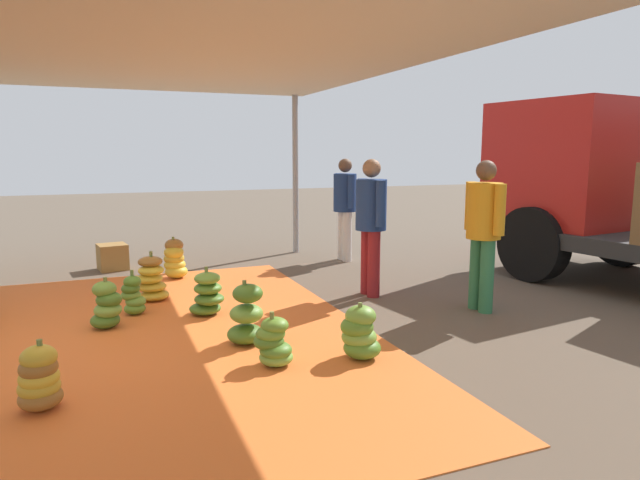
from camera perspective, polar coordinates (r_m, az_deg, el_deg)
The scene contains 16 objects.
ground_plane at distance 6.11m, azimuth 6.86°, elevation -7.30°, with size 40.00×40.00×0.00m, color brown.
tarp_orange at distance 5.41m, azimuth -22.74°, elevation -10.08°, with size 5.69×5.06×0.01m, color orange.
tent_canopy at distance 5.24m, azimuth -25.73°, elevation 18.34°, with size 8.00×7.00×2.72m.
banana_bunch_1 at distance 5.98m, azimuth -11.52°, elevation -5.57°, with size 0.46×0.46×0.52m.
banana_bunch_2 at distance 6.71m, azimuth -16.93°, elevation -3.96°, with size 0.45×0.46×0.58m.
banana_bunch_3 at distance 4.68m, azimuth 4.12°, elevation -9.57°, with size 0.44×0.43×0.48m.
banana_bunch_4 at distance 6.21m, azimuth -18.67°, elevation -5.49°, with size 0.29×0.31×0.47m.
banana_bunch_5 at distance 4.55m, azimuth -4.82°, elevation -10.51°, with size 0.40×0.41×0.44m.
banana_bunch_6 at distance 4.23m, azimuth -26.91°, elevation -12.65°, with size 0.36×0.36×0.48m.
banana_bunch_9 at distance 5.82m, azimuth -21.10°, elevation -6.38°, with size 0.38×0.39×0.51m.
banana_bunch_10 at distance 5.04m, azimuth -7.58°, elevation -7.78°, with size 0.42×0.42×0.58m.
banana_bunch_12 at distance 7.82m, azimuth -14.72°, elevation -1.97°, with size 0.43×0.41×0.57m.
worker_0 at distance 8.77m, azimuth 2.58°, elevation 3.97°, with size 0.59×0.36×1.62m.
worker_1 at distance 6.18m, azimuth 16.50°, elevation 1.57°, with size 0.60×0.36×1.63m.
worker_2 at distance 6.60m, azimuth 5.26°, elevation 2.39°, with size 0.60×0.37×1.63m.
crate_0 at distance 8.71m, azimuth -20.56°, elevation -1.64°, with size 0.40×0.39×0.38m, color olive.
Camera 1 is at (5.13, 0.15, 1.71)m, focal length 31.11 mm.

